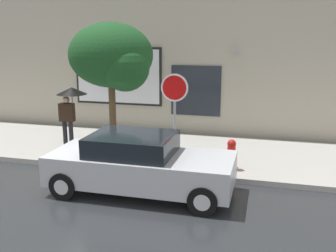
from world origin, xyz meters
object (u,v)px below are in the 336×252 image
(stop_sign, at_px, (175,101))
(fire_hydrant, at_px, (231,155))
(pedestrian_with_umbrella, at_px, (70,100))
(street_tree, at_px, (114,58))
(parked_car, at_px, (140,164))

(stop_sign, bearing_deg, fire_hydrant, -5.29)
(fire_hydrant, relative_size, pedestrian_with_umbrella, 0.43)
(fire_hydrant, distance_m, pedestrian_with_umbrella, 5.35)
(street_tree, bearing_deg, fire_hydrant, -10.04)
(parked_car, xyz_separation_m, fire_hydrant, (1.97, 1.77, -0.15))
(street_tree, height_order, stop_sign, street_tree)
(fire_hydrant, xyz_separation_m, street_tree, (-3.55, 0.63, 2.46))
(pedestrian_with_umbrella, bearing_deg, fire_hydrant, -9.57)
(fire_hydrant, height_order, stop_sign, stop_sign)
(fire_hydrant, distance_m, street_tree, 4.36)
(stop_sign, bearing_deg, parked_car, -100.88)
(fire_hydrant, relative_size, stop_sign, 0.33)
(stop_sign, bearing_deg, street_tree, 166.14)
(fire_hydrant, height_order, pedestrian_with_umbrella, pedestrian_with_umbrella)
(pedestrian_with_umbrella, distance_m, stop_sign, 3.64)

